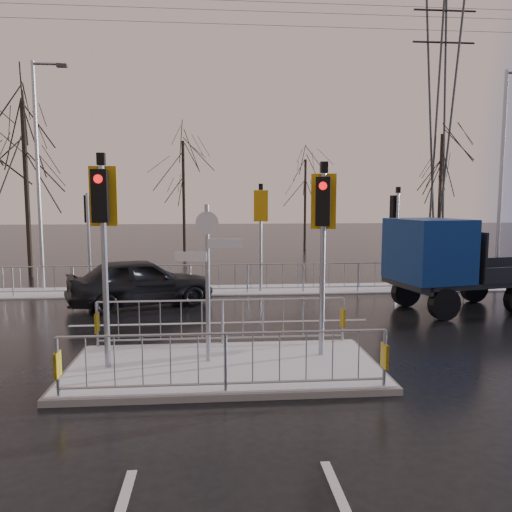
{
  "coord_description": "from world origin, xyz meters",
  "views": [
    {
      "loc": [
        -0.18,
        -9.38,
        3.3
      ],
      "look_at": [
        0.96,
        3.89,
        1.8
      ],
      "focal_mm": 35.0,
      "sensor_mm": 36.0,
      "label": 1
    }
  ],
  "objects": [
    {
      "name": "street_lamp_left",
      "position": [
        -6.43,
        9.5,
        4.49
      ],
      "size": [
        1.25,
        0.18,
        8.2
      ],
      "color": "#9397A0",
      "rests_on": "ground"
    },
    {
      "name": "traffic_island",
      "position": [
        -0.01,
        0.01,
        0.39
      ],
      "size": [
        6.0,
        3.04,
        4.15
      ],
      "color": "slate",
      "rests_on": "ground"
    },
    {
      "name": "tree_near_b",
      "position": [
        -8.0,
        12.5,
        5.15
      ],
      "size": [
        4.0,
        4.0,
        7.55
      ],
      "color": "black",
      "rests_on": "ground"
    },
    {
      "name": "ground",
      "position": [
        0.0,
        0.0,
        0.0
      ],
      "size": [
        120.0,
        120.0,
        0.0
      ],
      "primitive_type": "plane",
      "color": "black",
      "rests_on": "ground"
    },
    {
      "name": "car_far_lane",
      "position": [
        -2.45,
        6.24,
        0.76
      ],
      "size": [
        4.8,
        3.26,
        1.52
      ],
      "primitive_type": "imported",
      "rotation": [
        0.0,
        0.0,
        1.93
      ],
      "color": "black",
      "rests_on": "ground"
    },
    {
      "name": "snow_verge",
      "position": [
        0.0,
        8.6,
        0.02
      ],
      "size": [
        30.0,
        2.0,
        0.04
      ],
      "primitive_type": "cube",
      "color": "white",
      "rests_on": "ground"
    },
    {
      "name": "tree_far_c",
      "position": [
        14.0,
        21.0,
        5.15
      ],
      "size": [
        4.0,
        4.0,
        7.55
      ],
      "color": "black",
      "rests_on": "ground"
    },
    {
      "name": "tree_far_b",
      "position": [
        6.0,
        24.0,
        4.18
      ],
      "size": [
        3.25,
        3.25,
        6.14
      ],
      "color": "black",
      "rests_on": "ground"
    },
    {
      "name": "flatbed_truck",
      "position": [
        6.88,
        4.71,
        1.46
      ],
      "size": [
        6.24,
        3.23,
        2.75
      ],
      "color": "black",
      "rests_on": "ground"
    },
    {
      "name": "far_kerb_fixtures",
      "position": [
        0.29,
        8.09,
        1.02
      ],
      "size": [
        18.0,
        0.65,
        3.83
      ],
      "color": "#9397A0",
      "rests_on": "ground"
    },
    {
      "name": "pylon_wires",
      "position": [
        16.88,
        30.0,
        11.03
      ],
      "size": [
        70.0,
        2.38,
        19.97
      ],
      "color": "#2D3033",
      "rests_on": "ground"
    },
    {
      "name": "street_lamp_right",
      "position": [
        10.57,
        8.5,
        4.39
      ],
      "size": [
        1.25,
        0.18,
        8.0
      ],
      "color": "#9397A0",
      "rests_on": "ground"
    },
    {
      "name": "lane_markings",
      "position": [
        0.0,
        -0.33,
        0.0
      ],
      "size": [
        8.0,
        11.38,
        0.01
      ],
      "color": "silver",
      "rests_on": "ground"
    },
    {
      "name": "tree_far_a",
      "position": [
        -2.0,
        22.0,
        4.82
      ],
      "size": [
        3.75,
        3.75,
        7.08
      ],
      "color": "black",
      "rests_on": "ground"
    }
  ]
}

